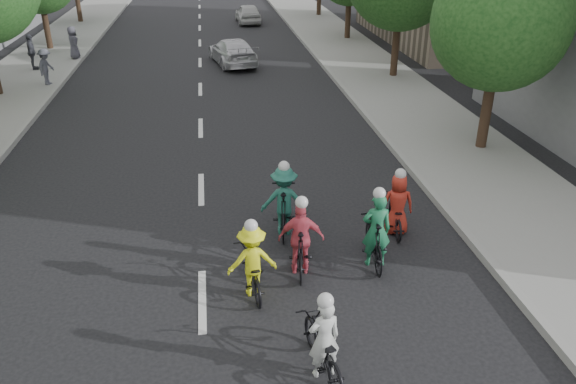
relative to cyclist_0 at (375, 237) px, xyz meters
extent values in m
plane|color=black|center=(-3.65, -0.85, -0.63)|extent=(120.00, 120.00, 0.00)
cube|color=#999993|center=(-9.70, 9.15, -0.54)|extent=(0.18, 80.00, 0.18)
cube|color=gray|center=(4.35, 9.15, -0.56)|extent=(4.00, 80.00, 0.15)
cube|color=#999993|center=(2.40, 9.15, -0.54)|extent=(0.18, 80.00, 0.18)
cylinder|color=black|center=(-11.85, 23.15, 0.50)|extent=(0.32, 0.32, 2.27)
cylinder|color=black|center=(-11.85, 32.15, 0.61)|extent=(0.32, 0.32, 2.48)
cylinder|color=black|center=(5.15, 5.75, 0.50)|extent=(0.32, 0.32, 2.27)
sphere|color=#174517|center=(5.15, 5.75, 3.34)|extent=(4.00, 4.00, 4.00)
cylinder|color=black|center=(5.15, 14.75, 0.61)|extent=(0.32, 0.32, 2.48)
cylinder|color=black|center=(5.15, 23.75, 0.50)|extent=(0.32, 0.32, 2.27)
imported|color=black|center=(0.00, 0.03, -0.11)|extent=(0.65, 1.78, 1.05)
imported|color=#21794C|center=(0.00, -0.07, 0.20)|extent=(0.64, 0.45, 1.66)
sphere|color=silver|center=(0.00, -0.07, 1.05)|extent=(0.26, 0.26, 0.26)
imported|color=black|center=(-1.59, -0.03, -0.11)|extent=(0.73, 1.78, 1.04)
imported|color=#DE4E63|center=(-1.59, -0.13, 0.17)|extent=(0.99, 0.52, 1.61)
sphere|color=silver|center=(-1.59, -0.13, 0.99)|extent=(0.26, 0.26, 0.26)
imported|color=black|center=(-2.65, -0.63, -0.20)|extent=(0.72, 1.71, 0.87)
imported|color=#F9FF1C|center=(-2.65, -0.73, 0.12)|extent=(1.01, 0.64, 1.50)
sphere|color=silver|center=(-2.65, -0.73, 0.88)|extent=(0.26, 0.26, 0.26)
imported|color=black|center=(0.87, 1.26, -0.22)|extent=(0.78, 1.64, 0.83)
imported|color=red|center=(0.87, 1.16, 0.11)|extent=(0.79, 0.57, 1.48)
sphere|color=silver|center=(0.87, 1.16, 0.87)|extent=(0.26, 0.26, 0.26)
imported|color=black|center=(-1.72, 1.63, -0.06)|extent=(0.80, 1.95, 1.14)
imported|color=#236959|center=(-1.72, 1.53, 0.20)|extent=(1.15, 0.77, 1.67)
sphere|color=silver|center=(-1.72, 1.53, 1.05)|extent=(0.26, 0.26, 0.26)
imported|color=black|center=(-1.72, -2.98, -0.18)|extent=(0.87, 1.81, 0.91)
imported|color=silver|center=(-1.72, -3.08, 0.09)|extent=(0.57, 0.42, 1.44)
sphere|color=silver|center=(-1.72, -3.08, 0.82)|extent=(0.26, 0.26, 0.26)
imported|color=silver|center=(-2.00, 18.55, 0.00)|extent=(2.59, 4.63, 1.27)
imported|color=silver|center=(-0.27, 30.63, 0.02)|extent=(1.71, 3.90, 1.31)
imported|color=#555663|center=(-10.14, 15.34, 0.28)|extent=(0.81, 1.10, 1.53)
imported|color=#464851|center=(-11.44, 18.19, 0.34)|extent=(0.61, 1.03, 1.64)
imported|color=#4B4A57|center=(-9.95, 20.31, 0.32)|extent=(0.76, 0.92, 1.60)
camera|label=1|loc=(-3.25, -9.81, 6.04)|focal=35.00mm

